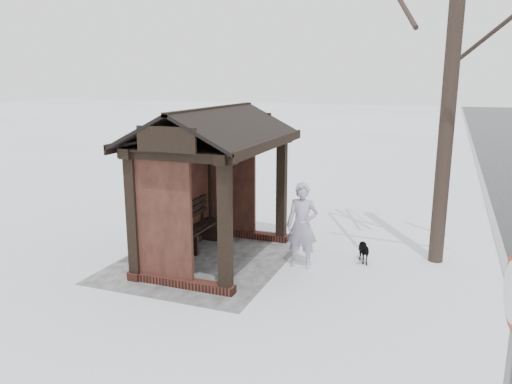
% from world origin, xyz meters
% --- Properties ---
extents(ground, '(120.00, 120.00, 0.00)m').
position_xyz_m(ground, '(0.00, 0.00, 0.00)').
color(ground, white).
rests_on(ground, ground).
extents(trampled_patch, '(4.20, 3.20, 0.02)m').
position_xyz_m(trampled_patch, '(0.00, -0.20, 0.01)').
color(trampled_patch, '#949499').
rests_on(trampled_patch, ground).
extents(bus_shelter, '(3.60, 2.40, 3.09)m').
position_xyz_m(bus_shelter, '(0.00, -0.16, 2.17)').
color(bus_shelter, '#341B13').
rests_on(bus_shelter, ground).
extents(pedestrian, '(0.44, 0.64, 1.68)m').
position_xyz_m(pedestrian, '(-0.23, 1.74, 0.84)').
color(pedestrian, '#AFA3BF').
rests_on(pedestrian, ground).
extents(dog, '(0.66, 0.50, 0.51)m').
position_xyz_m(dog, '(-0.89, 2.80, 0.25)').
color(dog, black).
rests_on(dog, ground).
extents(road_sign, '(0.61, 0.12, 2.39)m').
position_xyz_m(road_sign, '(4.84, 4.81, 1.72)').
color(road_sign, slate).
rests_on(road_sign, ground).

